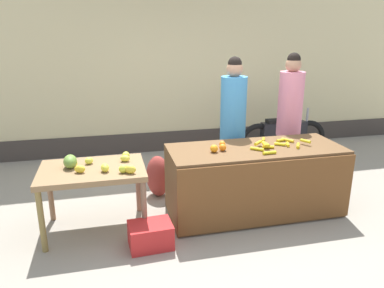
% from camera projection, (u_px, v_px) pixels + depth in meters
% --- Properties ---
extents(ground_plane, '(24.00, 24.00, 0.00)m').
position_uv_depth(ground_plane, '(220.00, 214.00, 4.51)').
color(ground_plane, gray).
extents(market_wall_back, '(9.78, 0.23, 3.45)m').
position_uv_depth(market_wall_back, '(176.00, 57.00, 6.55)').
color(market_wall_back, beige).
rests_on(market_wall_back, ground).
extents(fruit_stall_counter, '(2.07, 0.84, 0.83)m').
position_uv_depth(fruit_stall_counter, '(255.00, 180.00, 4.47)').
color(fruit_stall_counter, brown).
rests_on(fruit_stall_counter, ground).
extents(side_table_wooden, '(1.12, 0.77, 0.74)m').
position_uv_depth(side_table_wooden, '(93.00, 176.00, 4.00)').
color(side_table_wooden, olive).
rests_on(side_table_wooden, ground).
extents(banana_bunch_pile, '(0.77, 0.58, 0.07)m').
position_uv_depth(banana_bunch_pile, '(276.00, 144.00, 4.38)').
color(banana_bunch_pile, yellow).
rests_on(banana_bunch_pile, fruit_stall_counter).
extents(orange_pile, '(0.23, 0.25, 0.09)m').
position_uv_depth(orange_pile, '(219.00, 147.00, 4.23)').
color(orange_pile, orange).
rests_on(orange_pile, fruit_stall_counter).
extents(mango_papaya_pile, '(0.75, 0.58, 0.14)m').
position_uv_depth(mango_papaya_pile, '(91.00, 163.00, 3.97)').
color(mango_papaya_pile, yellow).
rests_on(mango_papaya_pile, side_table_wooden).
extents(vendor_woman_blue_shirt, '(0.34, 0.34, 1.84)m').
position_uv_depth(vendor_woman_blue_shirt, '(233.00, 126.00, 4.92)').
color(vendor_woman_blue_shirt, '#33333D').
rests_on(vendor_woman_blue_shirt, ground).
extents(vendor_woman_pink_shirt, '(0.34, 0.34, 1.87)m').
position_uv_depth(vendor_woman_pink_shirt, '(289.00, 120.00, 5.19)').
color(vendor_woman_pink_shirt, '#33333D').
rests_on(vendor_woman_pink_shirt, ground).
extents(parked_motorcycle, '(1.60, 0.18, 0.88)m').
position_uv_depth(parked_motorcycle, '(283.00, 136.00, 6.38)').
color(parked_motorcycle, black).
rests_on(parked_motorcycle, ground).
extents(produce_crate, '(0.46, 0.34, 0.26)m').
position_uv_depth(produce_crate, '(151.00, 235.00, 3.81)').
color(produce_crate, red).
rests_on(produce_crate, ground).
extents(produce_sack, '(0.42, 0.45, 0.56)m').
position_uv_depth(produce_sack, '(158.00, 176.00, 4.95)').
color(produce_sack, maroon).
rests_on(produce_sack, ground).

